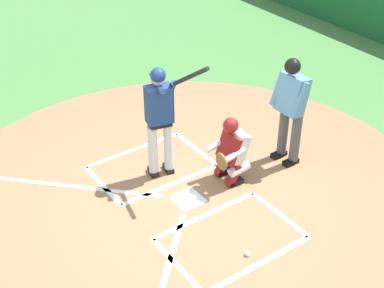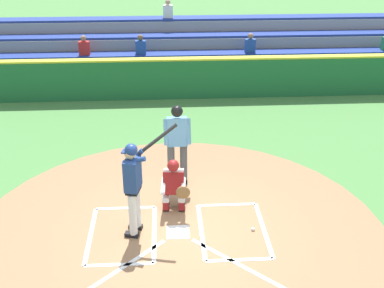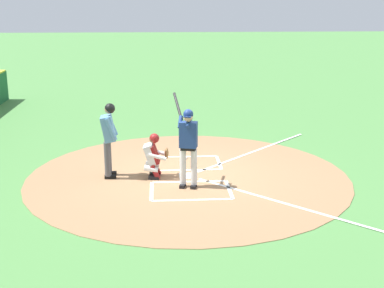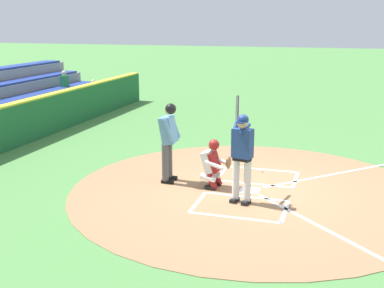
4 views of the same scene
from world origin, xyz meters
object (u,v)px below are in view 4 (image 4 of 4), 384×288
Objects in this scene: catcher at (213,163)px; baseball at (262,171)px; batter at (242,152)px; plate_umpire at (169,137)px.

baseball is at bearing 149.57° from catcher.
catcher is 15.27× the size of baseball.
plate_umpire is at bearing -114.32° from batter.
plate_umpire is 25.20× the size of baseball.
batter reaches higher than plate_umpire.
plate_umpire is at bearing -55.04° from baseball.
batter is at bearing 65.68° from plate_umpire.
baseball is at bearing 178.09° from batter.
catcher is at bearing 84.61° from plate_umpire.
catcher reaches higher than baseball.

